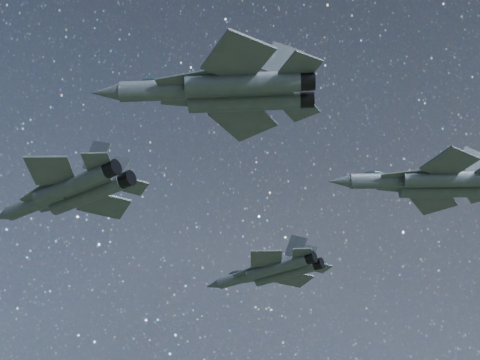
# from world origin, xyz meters

# --- Properties ---
(jet_lead) EXTENTS (19.87, 13.30, 5.03)m
(jet_lead) POSITION_xyz_m (-13.99, -3.20, 155.29)
(jet_lead) COLOR #374045
(jet_left) EXTENTS (16.89, 11.30, 4.28)m
(jet_left) POSITION_xyz_m (3.40, 16.90, 153.69)
(jet_left) COLOR #374045
(jet_right) EXTENTS (20.24, 13.96, 5.08)m
(jet_right) POSITION_xyz_m (5.70, -14.30, 155.64)
(jet_right) COLOR #374045
(jet_slot) EXTENTS (17.83, 12.20, 4.47)m
(jet_slot) POSITION_xyz_m (22.40, 3.36, 154.94)
(jet_slot) COLOR #374045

